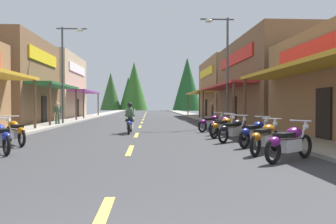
% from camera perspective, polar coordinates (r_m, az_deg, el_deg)
% --- Properties ---
extents(ground, '(10.38, 97.18, 0.10)m').
position_cam_1_polar(ground, '(35.58, -4.21, -1.15)').
color(ground, '#38383A').
extents(sidewalk_left, '(2.22, 97.18, 0.12)m').
position_cam_1_polar(sidewalk_left, '(36.24, -14.23, -0.97)').
color(sidewalk_left, '#9E9991').
rests_on(sidewalk_left, ground).
extents(sidewalk_right, '(2.22, 97.18, 0.12)m').
position_cam_1_polar(sidewalk_right, '(36.03, 5.86, -0.95)').
color(sidewalk_right, gray).
rests_on(sidewalk_right, ground).
extents(centerline_dashes, '(0.16, 70.40, 0.01)m').
position_cam_1_polar(centerline_dashes, '(37.46, -4.16, -0.95)').
color(centerline_dashes, '#E0C64C').
rests_on(centerline_dashes, ground).
extents(storefront_left_far, '(9.01, 10.70, 6.91)m').
position_cam_1_polar(storefront_left_far, '(39.26, -20.47, 4.11)').
color(storefront_left_far, tan).
rests_on(storefront_left_far, ground).
extents(storefront_right_middle, '(7.97, 13.42, 6.54)m').
position_cam_1_polar(storefront_right_middle, '(27.91, 17.53, 4.95)').
color(storefront_right_middle, brown).
rests_on(storefront_right_middle, ground).
extents(storefront_right_far, '(9.69, 11.81, 6.79)m').
position_cam_1_polar(storefront_right_far, '(40.77, 12.04, 3.97)').
color(storefront_right_far, olive).
rests_on(storefront_right_far, ground).
extents(streetlamp_left, '(2.14, 0.30, 6.98)m').
position_cam_1_polar(streetlamp_left, '(25.05, -17.01, 8.15)').
color(streetlamp_left, '#474C51').
rests_on(streetlamp_left, ground).
extents(streetlamp_right, '(2.14, 0.30, 6.98)m').
position_cam_1_polar(streetlamp_right, '(21.68, 9.39, 9.27)').
color(streetlamp_right, '#474C51').
rests_on(streetlamp_right, ground).
extents(motorcycle_parked_right_0, '(1.80, 1.33, 1.04)m').
position_cam_1_polar(motorcycle_parked_right_0, '(9.07, 20.12, -4.87)').
color(motorcycle_parked_right_0, black).
rests_on(motorcycle_parked_right_0, ground).
extents(motorcycle_parked_right_1, '(1.48, 1.68, 1.04)m').
position_cam_1_polar(motorcycle_parked_right_1, '(10.21, 16.38, -4.17)').
color(motorcycle_parked_right_1, black).
rests_on(motorcycle_parked_right_1, ground).
extents(motorcycle_parked_right_2, '(1.62, 1.55, 1.04)m').
position_cam_1_polar(motorcycle_parked_right_2, '(11.83, 14.75, -3.42)').
color(motorcycle_parked_right_2, black).
rests_on(motorcycle_parked_right_2, ground).
extents(motorcycle_parked_right_3, '(1.62, 1.54, 1.04)m').
position_cam_1_polar(motorcycle_parked_right_3, '(13.14, 11.24, -2.94)').
color(motorcycle_parked_right_3, black).
rests_on(motorcycle_parked_right_3, ground).
extents(motorcycle_parked_right_4, '(1.60, 1.57, 1.04)m').
position_cam_1_polar(motorcycle_parked_right_4, '(14.81, 9.53, -2.46)').
color(motorcycle_parked_right_4, black).
rests_on(motorcycle_parked_right_4, ground).
extents(motorcycle_parked_right_5, '(1.66, 1.50, 1.04)m').
position_cam_1_polar(motorcycle_parked_right_5, '(16.26, 9.29, -2.13)').
color(motorcycle_parked_right_5, black).
rests_on(motorcycle_parked_right_5, ground).
extents(motorcycle_parked_right_6, '(1.76, 1.38, 1.04)m').
position_cam_1_polar(motorcycle_parked_right_6, '(17.93, 7.52, -1.81)').
color(motorcycle_parked_right_6, black).
rests_on(motorcycle_parked_right_6, ground).
extents(motorcycle_parked_left_2, '(1.33, 1.79, 1.04)m').
position_cam_1_polar(motorcycle_parked_left_2, '(11.15, -26.84, -3.79)').
color(motorcycle_parked_left_2, black).
rests_on(motorcycle_parked_left_2, ground).
extents(motorcycle_parked_left_3, '(1.39, 1.75, 1.04)m').
position_cam_1_polar(motorcycle_parked_left_3, '(13.12, -24.77, -3.04)').
color(motorcycle_parked_left_3, black).
rests_on(motorcycle_parked_left_3, ground).
extents(rider_cruising_lead, '(0.60, 2.14, 1.57)m').
position_cam_1_polar(rider_cruising_lead, '(16.81, -6.56, -1.44)').
color(rider_cruising_lead, black).
rests_on(rider_cruising_lead, ground).
extents(pedestrian_browsing, '(0.39, 0.53, 1.64)m').
position_cam_1_polar(pedestrian_browsing, '(29.57, 7.58, 0.28)').
color(pedestrian_browsing, '#333F8C').
rests_on(pedestrian_browsing, ground).
extents(pedestrian_waiting, '(0.47, 0.42, 1.60)m').
position_cam_1_polar(pedestrian_waiting, '(24.05, -18.47, -0.06)').
color(pedestrian_waiting, '#3F593F').
rests_on(pedestrian_waiting, ground).
extents(treeline_backdrop, '(25.92, 13.70, 13.13)m').
position_cam_1_polar(treeline_backdrop, '(85.71, -3.31, 4.30)').
color(treeline_backdrop, '#295623').
rests_on(treeline_backdrop, ground).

